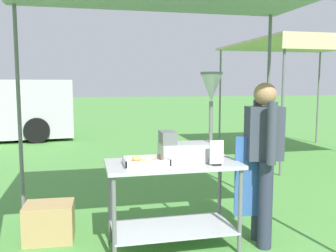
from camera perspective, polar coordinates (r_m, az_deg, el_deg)
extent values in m
plane|color=#519342|center=(8.25, -5.11, -4.61)|extent=(70.00, 70.00, 0.00)
cylinder|color=slate|center=(4.52, -21.86, 1.41)|extent=(0.04, 0.04, 2.47)
cylinder|color=slate|center=(5.04, 15.05, 2.15)|extent=(0.04, 0.04, 2.47)
cube|color=#B7B7BC|center=(3.58, 0.71, -5.85)|extent=(1.27, 0.64, 0.04)
cube|color=#B7B7BC|center=(3.77, 0.70, -15.34)|extent=(1.17, 0.59, 0.02)
cylinder|color=slate|center=(3.36, -8.27, -14.37)|extent=(0.04, 0.04, 0.82)
cylinder|color=slate|center=(3.63, 11.01, -12.79)|extent=(0.04, 0.04, 0.82)
cylinder|color=slate|center=(3.87, -8.92, -11.51)|extent=(0.04, 0.04, 0.82)
cylinder|color=slate|center=(4.11, 7.91, -10.41)|extent=(0.04, 0.04, 0.82)
cube|color=#B7B7BC|center=(3.45, -3.37, -5.94)|extent=(0.41, 0.28, 0.01)
cube|color=#B7B7BC|center=(3.31, -2.98, -5.83)|extent=(0.41, 0.01, 0.06)
cube|color=#B7B7BC|center=(3.57, -3.73, -4.91)|extent=(0.41, 0.01, 0.06)
cube|color=#B7B7BC|center=(3.41, -6.69, -5.48)|extent=(0.01, 0.28, 0.06)
cube|color=#B7B7BC|center=(3.48, -0.11, -5.21)|extent=(0.01, 0.28, 0.06)
torus|color=#EAB251|center=(3.43, -1.97, -5.66)|extent=(0.10, 0.10, 0.03)
torus|color=#EAB251|center=(3.38, -4.66, -5.89)|extent=(0.10, 0.10, 0.03)
torus|color=#EAB251|center=(3.45, -0.81, -5.60)|extent=(0.11, 0.11, 0.03)
torus|color=#EAB251|center=(3.44, -5.59, -5.65)|extent=(0.09, 0.09, 0.03)
torus|color=#EAB251|center=(3.46, -3.14, -5.58)|extent=(0.10, 0.10, 0.03)
torus|color=#EAB251|center=(3.39, -3.13, -5.83)|extent=(0.11, 0.11, 0.03)
torus|color=#EAB251|center=(3.52, -1.89, -5.35)|extent=(0.09, 0.09, 0.03)
torus|color=#EAB251|center=(3.51, -3.89, -5.40)|extent=(0.11, 0.11, 0.03)
torus|color=#EAB251|center=(3.50, -4.91, -5.06)|extent=(0.11, 0.11, 0.03)
cube|color=#B7B7BC|center=(3.60, 3.22, -4.03)|extent=(0.56, 0.28, 0.18)
cube|color=slate|center=(3.53, -0.05, -1.78)|extent=(0.14, 0.22, 0.12)
cylinder|color=slate|center=(3.63, 6.59, 0.64)|extent=(0.04, 0.04, 0.40)
cone|color=#B7B7BC|center=(3.61, 6.66, 5.83)|extent=(0.20, 0.20, 0.26)
cylinder|color=slate|center=(3.61, 6.69, 8.06)|extent=(0.21, 0.21, 0.02)
cube|color=black|center=(3.46, 7.45, -5.90)|extent=(0.08, 0.05, 0.02)
cube|color=white|center=(3.44, 7.48, -3.99)|extent=(0.13, 0.01, 0.22)
cylinder|color=#2D3347|center=(3.79, 14.69, -11.66)|extent=(0.14, 0.14, 0.86)
cylinder|color=#2D3347|center=(3.98, 13.76, -10.78)|extent=(0.14, 0.14, 0.86)
cube|color=#383D4C|center=(3.73, 14.51, -1.07)|extent=(0.37, 0.27, 0.52)
cube|color=#335BA3|center=(3.78, 12.58, -7.59)|extent=(0.32, 0.07, 0.80)
cylinder|color=#383D4C|center=(3.52, 15.65, -1.13)|extent=(0.10, 0.10, 0.58)
cylinder|color=#383D4C|center=(3.94, 13.52, -0.27)|extent=(0.10, 0.10, 0.58)
sphere|color=#A87A56|center=(3.70, 14.68, 4.76)|extent=(0.22, 0.22, 0.22)
cube|color=tan|center=(4.09, -17.76, -13.86)|extent=(0.50, 0.38, 0.39)
cube|color=#1E2833|center=(11.42, -17.57, 4.74)|extent=(0.26, 1.62, 0.70)
cylinder|color=black|center=(12.41, -19.36, 0.41)|extent=(0.70, 0.31, 0.68)
cylinder|color=black|center=(10.56, -19.51, -0.63)|extent=(0.70, 0.31, 0.68)
cylinder|color=slate|center=(6.63, 17.16, 2.82)|extent=(0.04, 0.04, 2.40)
cylinder|color=slate|center=(9.33, 7.99, 4.08)|extent=(0.04, 0.04, 2.40)
cylinder|color=slate|center=(10.62, 22.06, 3.96)|extent=(0.04, 0.04, 2.40)
cube|color=#CCB78E|center=(8.64, 20.51, 11.66)|extent=(2.95, 3.18, 0.05)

